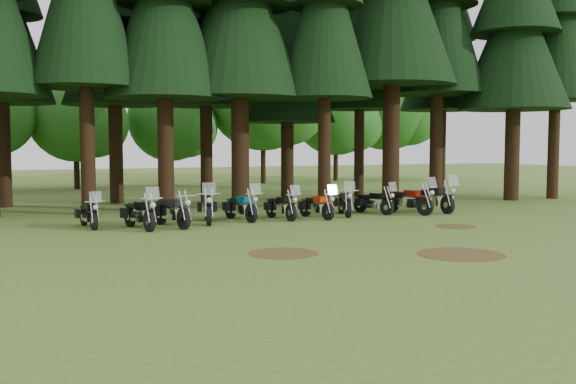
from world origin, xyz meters
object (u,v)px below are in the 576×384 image
Objects in this scene: motorcycle_7 at (345,203)px; motorcycle_9 at (408,201)px; motorcycle_2 at (172,213)px; motorcycle_3 at (208,209)px; motorcycle_4 at (241,208)px; motorcycle_6 at (317,207)px; motorcycle_10 at (434,199)px; motorcycle_0 at (89,215)px; motorcycle_1 at (139,214)px; motorcycle_8 at (374,203)px; motorcycle_5 at (281,207)px.

motorcycle_9 is at bearing 6.41° from motorcycle_7.
motorcycle_2 is 0.98× the size of motorcycle_3.
motorcycle_4 is 0.95× the size of motorcycle_9.
motorcycle_6 is 5.49m from motorcycle_10.
motorcycle_0 is 1.80m from motorcycle_1.
motorcycle_2 is 1.58m from motorcycle_3.
motorcycle_2 is 1.09× the size of motorcycle_6.
motorcycle_3 reaches higher than motorcycle_0.
motorcycle_6 is at bearing 174.58° from motorcycle_8.
motorcycle_10 is (8.32, -0.45, 0.05)m from motorcycle_4.
motorcycle_10 reaches higher than motorcycle_5.
motorcycle_2 is at bearing 162.47° from motorcycle_9.
motorcycle_9 is at bearing -9.97° from motorcycle_0.
motorcycle_8 is (10.96, -0.20, 0.02)m from motorcycle_0.
motorcycle_3 is 4.14m from motorcycle_6.
motorcycle_8 is at bearing 134.91° from motorcycle_9.
motorcycle_4 reaches higher than motorcycle_5.
motorcycle_9 is 0.95× the size of motorcycle_10.
motorcycle_9 is at bearing 11.53° from motorcycle_3.
motorcycle_10 reaches higher than motorcycle_7.
motorcycle_4 is at bearing 164.28° from motorcycle_8.
motorcycle_7 is at bearing 166.13° from motorcycle_8.
motorcycle_10 is at bearing -9.36° from motorcycle_9.
motorcycle_0 is 4.04m from motorcycle_3.
motorcycle_2 is at bearing -142.36° from motorcycle_3.
motorcycle_5 is at bearing 160.49° from motorcycle_6.
motorcycle_0 is 0.86× the size of motorcycle_3.
motorcycle_7 is 2.64m from motorcycle_9.
motorcycle_2 is (2.57, -0.91, 0.06)m from motorcycle_0.
motorcycle_7 reaches higher than motorcycle_6.
motorcycle_2 is at bearing -173.65° from motorcycle_4.
motorcycle_4 reaches higher than motorcycle_0.
motorcycle_2 is 2.86m from motorcycle_4.
motorcycle_5 is (4.25, 0.49, -0.04)m from motorcycle_2.
motorcycle_4 is at bearing 176.90° from motorcycle_10.
motorcycle_6 is at bearing -143.29° from motorcycle_7.
motorcycle_3 is 1.11× the size of motorcycle_5.
motorcycle_5 is at bearing 12.78° from motorcycle_3.
motorcycle_6 is 0.97× the size of motorcycle_7.
motorcycle_2 is 8.43m from motorcycle_8.
motorcycle_2 is 4.27m from motorcycle_5.
motorcycle_7 is 1.05× the size of motorcycle_8.
motorcycle_0 is at bearing 158.09° from motorcycle_9.
motorcycle_4 is (3.86, 0.89, -0.01)m from motorcycle_1.
motorcycle_10 reaches higher than motorcycle_8.
motorcycle_4 is at bearing 156.41° from motorcycle_9.
motorcycle_1 reaches higher than motorcycle_5.
motorcycle_6 is 1.53m from motorcycle_7.
motorcycle_3 is 0.99× the size of motorcycle_9.
motorcycle_4 is 1.03× the size of motorcycle_7.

